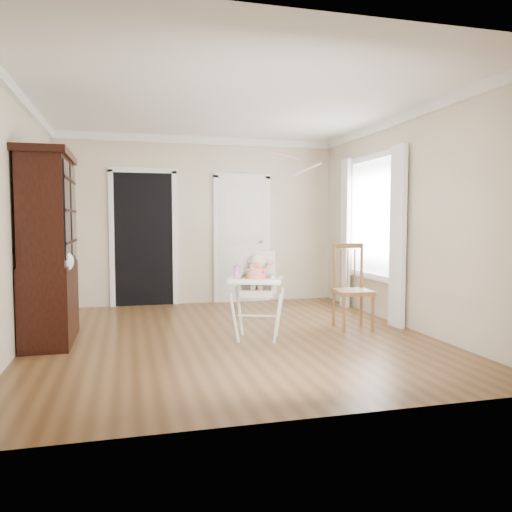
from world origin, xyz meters
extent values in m
plane|color=#54371C|center=(0.00, 0.00, 0.00)|extent=(5.00, 5.00, 0.00)
plane|color=white|center=(0.00, 0.00, 2.70)|extent=(5.00, 5.00, 0.00)
plane|color=beige|center=(0.00, 2.50, 1.35)|extent=(4.50, 0.00, 4.50)
plane|color=beige|center=(-2.25, 0.00, 1.35)|extent=(0.00, 5.00, 5.00)
plane|color=beige|center=(2.25, 0.00, 1.35)|extent=(0.00, 5.00, 5.00)
cube|color=black|center=(-0.90, 2.48, 1.05)|extent=(0.90, 0.03, 2.10)
cube|color=white|center=(-1.39, 2.48, 1.05)|extent=(0.08, 0.05, 2.18)
cube|color=white|center=(-0.41, 2.48, 1.05)|extent=(0.08, 0.05, 2.18)
cube|color=white|center=(-0.90, 2.48, 2.14)|extent=(1.06, 0.05, 0.08)
cube|color=white|center=(0.70, 2.48, 1.02)|extent=(0.80, 0.05, 2.05)
cube|color=white|center=(0.26, 2.48, 1.02)|extent=(0.08, 0.05, 2.13)
cube|color=white|center=(1.14, 2.48, 1.02)|extent=(0.08, 0.05, 2.13)
sphere|color=gold|center=(1.02, 2.44, 1.00)|extent=(0.06, 0.06, 0.06)
cube|color=white|center=(2.23, 0.80, 1.40)|extent=(0.02, 1.20, 1.60)
cube|color=white|center=(2.21, 0.80, 2.24)|extent=(0.06, 1.36, 0.08)
cube|color=white|center=(2.15, 0.02, 1.15)|extent=(0.08, 0.28, 2.30)
cube|color=white|center=(2.15, 1.58, 1.15)|extent=(0.08, 0.28, 2.30)
cylinder|color=white|center=(-0.03, -0.31, 0.27)|extent=(0.15, 0.09, 0.59)
cylinder|color=white|center=(0.42, -0.47, 0.27)|extent=(0.09, 0.15, 0.59)
cylinder|color=white|center=(0.12, 0.10, 0.27)|extent=(0.09, 0.15, 0.59)
cylinder|color=white|center=(0.57, -0.07, 0.27)|extent=(0.15, 0.09, 0.59)
cylinder|color=white|center=(0.25, -0.23, 0.28)|extent=(0.43, 0.18, 0.02)
cube|color=beige|center=(0.27, -0.19, 0.54)|extent=(0.47, 0.46, 0.08)
cube|color=beige|center=(0.09, -0.12, 0.66)|extent=(0.15, 0.33, 0.18)
cube|color=beige|center=(0.44, -0.25, 0.66)|extent=(0.15, 0.33, 0.18)
cube|color=beige|center=(0.33, -0.03, 0.78)|extent=(0.37, 0.19, 0.43)
cube|color=white|center=(0.19, -0.41, 0.69)|extent=(0.65, 0.56, 0.03)
cube|color=white|center=(0.12, -0.59, 0.71)|extent=(0.53, 0.22, 0.04)
ellipsoid|color=beige|center=(0.28, -0.16, 0.68)|extent=(0.24, 0.22, 0.25)
sphere|color=beige|center=(0.28, -0.16, 0.88)|extent=(0.22, 0.22, 0.17)
sphere|color=red|center=(0.26, -0.21, 0.73)|extent=(0.13, 0.13, 0.13)
sphere|color=red|center=(0.23, -0.23, 0.84)|extent=(0.06, 0.06, 0.06)
sphere|color=red|center=(0.40, -0.29, 0.88)|extent=(0.06, 0.06, 0.06)
cylinder|color=silver|center=(0.18, -0.43, 0.71)|extent=(0.26, 0.26, 0.01)
cylinder|color=red|center=(0.18, -0.43, 0.77)|extent=(0.20, 0.20, 0.11)
cylinder|color=#F2E08C|center=(0.19, -0.46, 0.82)|extent=(0.09, 0.09, 0.02)
cylinder|color=#E089C6|center=(0.02, -0.23, 0.76)|extent=(0.07, 0.07, 0.11)
cylinder|color=#9C6BBB|center=(0.02, -0.23, 0.84)|extent=(0.08, 0.08, 0.03)
cone|color=#9C6BBB|center=(0.02, -0.23, 0.87)|extent=(0.02, 0.02, 0.04)
cube|color=black|center=(-1.99, 0.26, 0.44)|extent=(0.48, 1.16, 0.87)
cube|color=black|center=(-1.99, 0.26, 1.45)|extent=(0.45, 1.16, 1.16)
cube|color=black|center=(-1.76, -0.03, 1.45)|extent=(0.02, 0.50, 1.02)
cube|color=black|center=(-1.76, 0.55, 1.45)|extent=(0.02, 0.50, 1.02)
cube|color=black|center=(-1.99, 0.26, 2.06)|extent=(0.52, 1.24, 0.08)
ellipsoid|color=white|center=(-1.80, -0.08, 0.92)|extent=(0.19, 0.16, 0.21)
cube|color=brown|center=(1.55, 0.03, 0.46)|extent=(0.47, 0.47, 0.05)
cylinder|color=brown|center=(1.35, -0.14, 0.23)|extent=(0.04, 0.04, 0.46)
cylinder|color=brown|center=(1.72, -0.17, 0.23)|extent=(0.04, 0.04, 0.46)
cylinder|color=brown|center=(1.38, 0.23, 0.23)|extent=(0.04, 0.04, 0.46)
cylinder|color=brown|center=(1.75, 0.20, 0.23)|extent=(0.04, 0.04, 0.46)
cylinder|color=brown|center=(1.38, 0.24, 0.76)|extent=(0.04, 0.04, 0.60)
cylinder|color=brown|center=(1.75, 0.21, 0.76)|extent=(0.04, 0.04, 0.60)
cube|color=brown|center=(1.57, 0.23, 1.03)|extent=(0.39, 0.07, 0.06)
camera|label=1|loc=(-1.15, -5.61, 1.34)|focal=35.00mm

